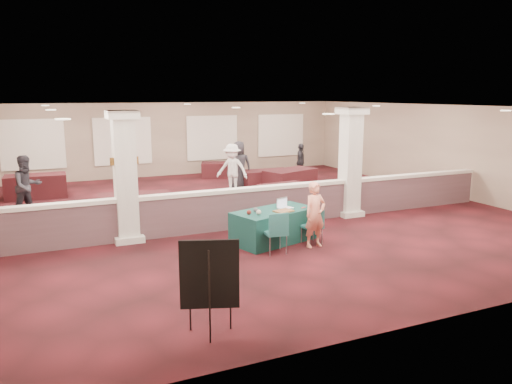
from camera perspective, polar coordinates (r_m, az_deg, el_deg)
name	(u,v)px	position (r m, az deg, el deg)	size (l,w,h in m)	color
ground	(237,214)	(15.13, -2.20, -2.53)	(16.00, 16.00, 0.00)	#421015
wall_back	(169,139)	(22.41, -9.92, 5.95)	(16.00, 0.04, 3.20)	#7D6556
wall_front	(431,226)	(8.10, 19.37, -3.68)	(16.00, 0.04, 3.20)	#7D6556
wall_right	(442,150)	(19.27, 20.50, 4.57)	(0.04, 16.00, 3.20)	#7D6556
ceiling	(236,107)	(14.70, -2.29, 9.68)	(16.00, 16.00, 0.02)	white
partition_wall	(257,206)	(13.65, 0.13, -1.59)	(15.60, 0.28, 1.10)	#50363C
column_left	(125,176)	(12.46, -14.73, 1.81)	(0.72, 0.72, 3.20)	beige
column_right	(350,161)	(14.93, 10.72, 3.49)	(0.72, 0.72, 3.20)	beige
sconce_left	(112,161)	(12.36, -16.09, 3.37)	(0.12, 0.12, 0.18)	brown
sconce_right	(136,160)	(12.45, -13.54, 3.55)	(0.12, 0.12, 0.18)	brown
near_table	(274,226)	(12.29, 2.08, -3.87)	(2.06, 1.03, 0.79)	#103A34
conf_chair_main	(314,224)	(12.08, 6.64, -3.63)	(0.47, 0.48, 0.87)	#1C514F
conf_chair_side	(277,229)	(11.30, 2.37, -4.29)	(0.53, 0.53, 0.97)	#1C514F
easel_board	(209,275)	(7.49, -5.34, -9.48)	(0.85, 0.53, 1.50)	black
woman	(315,215)	(11.85, 6.77, -2.58)	(0.56, 0.38, 1.57)	#EA8265
far_table_front_left	(135,208)	(14.52, -13.67, -1.80)	(1.99, 0.99, 0.81)	black
far_table_front_center	(283,194)	(16.55, 3.07, -0.19)	(1.60, 0.80, 0.65)	black
far_table_front_right	(290,180)	(18.67, 3.92, 1.36)	(1.99, 1.00, 0.81)	black
far_table_back_left	(36,186)	(19.04, -23.84, 0.62)	(2.01, 1.01, 0.82)	black
far_table_back_center	(221,170)	(21.68, -4.06, 2.53)	(1.63, 0.82, 0.66)	black
far_table_back_right	(267,180)	(18.90, 1.21, 1.41)	(1.84, 0.92, 0.75)	black
attendee_a	(27,186)	(16.06, -24.68, 0.58)	(0.88, 0.49, 1.83)	black
attendee_b	(232,169)	(18.06, -2.74, 2.65)	(1.16, 0.53, 1.81)	silver
attendee_c	(301,162)	(21.06, 5.12, 3.46)	(0.90, 0.43, 1.53)	black
attendee_d	(239,166)	(18.69, -1.95, 3.01)	(0.92, 0.49, 1.86)	black
laptop_base	(285,208)	(12.37, 3.37, -1.85)	(0.36, 0.25, 0.02)	silver
laptop_screen	(282,202)	(12.43, 2.98, -1.17)	(0.36, 0.01, 0.24)	silver
screen_glow	(282,203)	(12.42, 3.00, -1.25)	(0.33, 0.00, 0.21)	silver
knitting	(284,211)	(12.03, 3.16, -2.18)	(0.43, 0.33, 0.03)	#C26B1F
yarn_cream	(259,212)	(11.71, 0.31, -2.32)	(0.12, 0.12, 0.12)	#BFAF9D
yarn_red	(249,212)	(11.73, -0.81, -2.33)	(0.11, 0.11, 0.11)	#5C1216
yarn_grey	(256,210)	(11.96, -0.05, -2.05)	(0.11, 0.11, 0.11)	#46464A
scissors	(303,208)	(12.46, 5.43, -1.80)	(0.13, 0.03, 0.01)	red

